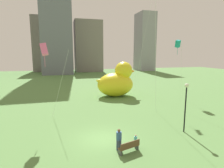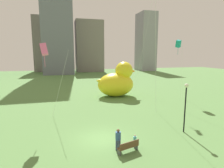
{
  "view_description": "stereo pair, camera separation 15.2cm",
  "coord_description": "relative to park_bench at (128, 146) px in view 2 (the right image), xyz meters",
  "views": [
    {
      "loc": [
        -3.23,
        -14.71,
        7.25
      ],
      "look_at": [
        2.6,
        6.31,
        3.66
      ],
      "focal_mm": 29.92,
      "sensor_mm": 36.0,
      "label": 1
    },
    {
      "loc": [
        -3.08,
        -14.75,
        7.25
      ],
      "look_at": [
        2.6,
        6.31,
        3.66
      ],
      "focal_mm": 29.92,
      "sensor_mm": 36.0,
      "label": 2
    }
  ],
  "objects": [
    {
      "name": "person_child",
      "position": [
        0.77,
        0.67,
        0.07
      ],
      "size": [
        0.24,
        0.24,
        0.99
      ],
      "color": "silver",
      "rests_on": "ground"
    },
    {
      "name": "giant_inflatable_duck",
      "position": [
        4.5,
        17.98,
        2.02
      ],
      "size": [
        7.07,
        4.54,
        5.86
      ],
      "color": "yellow",
      "rests_on": "ground"
    },
    {
      "name": "ground_plane",
      "position": [
        -1.43,
        2.72,
        -0.48
      ],
      "size": [
        140.0,
        140.0,
        0.0
      ],
      "primitive_type": "plane",
      "color": "#588545"
    },
    {
      "name": "kite_pink",
      "position": [
        -6.09,
        7.65,
        7.12
      ],
      "size": [
        2.75,
        2.8,
        8.29
      ],
      "color": "silver",
      "rests_on": "ground"
    },
    {
      "name": "park_bench",
      "position": [
        0.0,
        0.0,
        0.0
      ],
      "size": [
        1.76,
        0.91,
        0.9
      ],
      "color": "brown",
      "rests_on": "ground"
    },
    {
      "name": "lamppost",
      "position": [
        6.24,
        2.11,
        2.7
      ],
      "size": [
        0.38,
        0.38,
        4.58
      ],
      "color": "black",
      "rests_on": "ground"
    },
    {
      "name": "city_skyline",
      "position": [
        -7.6,
        63.09,
        16.07
      ],
      "size": [
        74.83,
        21.66,
        41.52
      ],
      "color": "gray",
      "rests_on": "ground"
    },
    {
      "name": "kite_teal",
      "position": [
        13.38,
        14.15,
        8.22
      ],
      "size": [
        1.6,
        1.69,
        9.4
      ],
      "color": "silver",
      "rests_on": "ground"
    },
    {
      "name": "person_adult",
      "position": [
        -0.63,
        0.57,
        0.45
      ],
      "size": [
        0.41,
        0.41,
        1.67
      ],
      "color": "#38476B",
      "rests_on": "ground"
    }
  ]
}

